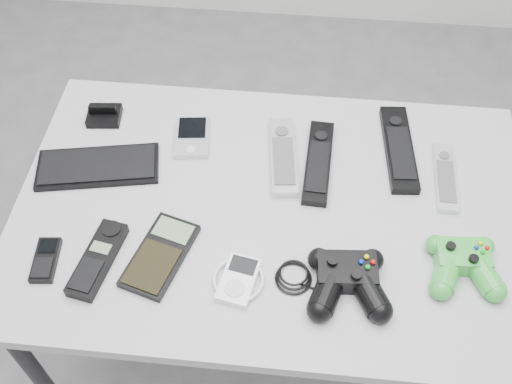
# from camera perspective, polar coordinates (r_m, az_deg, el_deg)

# --- Properties ---
(floor) EXTENTS (3.50, 3.50, 0.00)m
(floor) POSITION_cam_1_polar(r_m,az_deg,el_deg) (1.88, 3.16, -16.20)
(floor) COLOR slate
(floor) RESTS_ON ground
(desk) EXTENTS (1.09, 0.70, 0.73)m
(desk) POSITION_cam_1_polar(r_m,az_deg,el_deg) (1.31, 1.55, -3.10)
(desk) COLOR #AEAEB1
(desk) RESTS_ON floor
(pda_keyboard) EXTENTS (0.28, 0.16, 0.02)m
(pda_keyboard) POSITION_cam_1_polar(r_m,az_deg,el_deg) (1.36, -14.83, 2.39)
(pda_keyboard) COLOR black
(pda_keyboard) RESTS_ON desk
(dock_bracket) EXTENTS (0.08, 0.07, 0.04)m
(dock_bracket) POSITION_cam_1_polar(r_m,az_deg,el_deg) (1.46, -14.33, 7.35)
(dock_bracket) COLOR black
(dock_bracket) RESTS_ON desk
(pda) EXTENTS (0.09, 0.13, 0.02)m
(pda) POSITION_cam_1_polar(r_m,az_deg,el_deg) (1.38, -6.12, 5.23)
(pda) COLOR #BABAC2
(pda) RESTS_ON desk
(remote_silver_a) EXTENTS (0.08, 0.23, 0.02)m
(remote_silver_a) POSITION_cam_1_polar(r_m,az_deg,el_deg) (1.34, 2.59, 3.46)
(remote_silver_a) COLOR #BABAC2
(remote_silver_a) RESTS_ON desk
(remote_black_a) EXTENTS (0.06, 0.24, 0.02)m
(remote_black_a) POSITION_cam_1_polar(r_m,az_deg,el_deg) (1.33, 5.96, 2.90)
(remote_black_a) COLOR black
(remote_black_a) RESTS_ON desk
(remote_black_b) EXTENTS (0.08, 0.26, 0.02)m
(remote_black_b) POSITION_cam_1_polar(r_m,az_deg,el_deg) (1.39, 13.46, 4.11)
(remote_black_b) COLOR black
(remote_black_b) RESTS_ON desk
(remote_silver_b) EXTENTS (0.05, 0.19, 0.02)m
(remote_silver_b) POSITION_cam_1_polar(r_m,az_deg,el_deg) (1.36, 17.57, 1.37)
(remote_silver_b) COLOR silver
(remote_silver_b) RESTS_ON desk
(mobile_phone) EXTENTS (0.05, 0.10, 0.02)m
(mobile_phone) POSITION_cam_1_polar(r_m,az_deg,el_deg) (1.25, -19.41, -6.10)
(mobile_phone) COLOR black
(mobile_phone) RESTS_ON desk
(cordless_handset) EXTENTS (0.09, 0.18, 0.03)m
(cordless_handset) POSITION_cam_1_polar(r_m,az_deg,el_deg) (1.21, -14.85, -6.19)
(cordless_handset) COLOR black
(cordless_handset) RESTS_ON desk
(calculator) EXTENTS (0.14, 0.20, 0.02)m
(calculator) POSITION_cam_1_polar(r_m,az_deg,el_deg) (1.20, -9.13, -5.95)
(calculator) COLOR black
(calculator) RESTS_ON desk
(mp3_player) EXTENTS (0.12, 0.12, 0.02)m
(mp3_player) POSITION_cam_1_polar(r_m,az_deg,el_deg) (1.15, -1.67, -8.33)
(mp3_player) COLOR white
(mp3_player) RESTS_ON desk
(controller_black) EXTENTS (0.28, 0.19, 0.05)m
(controller_black) POSITION_cam_1_polar(r_m,az_deg,el_deg) (1.15, 8.72, -8.17)
(controller_black) COLOR black
(controller_black) RESTS_ON desk
(controller_green) EXTENTS (0.15, 0.16, 0.05)m
(controller_green) POSITION_cam_1_polar(r_m,az_deg,el_deg) (1.22, 19.18, -6.35)
(controller_green) COLOR green
(controller_green) RESTS_ON desk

